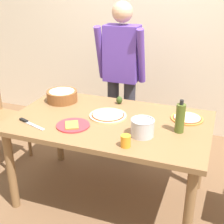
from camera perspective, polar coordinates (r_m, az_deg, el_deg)
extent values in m
plane|color=brown|center=(2.94, -0.35, -15.02)|extent=(8.00, 8.00, 0.00)
cube|color=beige|center=(3.87, 8.24, 15.47)|extent=(5.60, 0.10, 2.60)
cube|color=brown|center=(2.54, -0.39, -1.87)|extent=(1.60, 0.96, 0.04)
cylinder|color=brown|center=(2.75, -17.89, -10.11)|extent=(0.07, 0.07, 0.72)
cylinder|color=brown|center=(2.29, 13.81, -17.33)|extent=(0.07, 0.07, 0.72)
cylinder|color=brown|center=(3.31, -9.66, -3.13)|extent=(0.07, 0.07, 0.72)
cylinder|color=brown|center=(2.94, 15.84, -7.42)|extent=(0.07, 0.07, 0.72)
cylinder|color=#2D2D38|center=(3.40, 0.22, -0.87)|extent=(0.12, 0.12, 0.85)
cylinder|color=#2D2D38|center=(3.34, 3.12, -1.31)|extent=(0.12, 0.12, 0.85)
cube|color=#56389E|center=(3.14, 1.81, 10.59)|extent=(0.34, 0.20, 0.55)
cylinder|color=#56389E|center=(3.17, -2.15, 10.69)|extent=(0.07, 0.21, 0.55)
cylinder|color=#56389E|center=(3.04, 5.32, 10.04)|extent=(0.07, 0.21, 0.55)
sphere|color=tan|center=(3.08, 1.91, 17.77)|extent=(0.20, 0.20, 0.20)
cube|color=brown|center=(3.40, -19.33, -1.35)|extent=(0.42, 0.42, 0.05)
cylinder|color=brown|center=(3.29, -18.50, -6.96)|extent=(0.04, 0.04, 0.45)
cylinder|color=brown|center=(3.51, -14.89, -4.48)|extent=(0.04, 0.04, 0.45)
cylinder|color=brown|center=(3.72, -19.03, -3.38)|extent=(0.04, 0.04, 0.45)
cylinder|color=beige|center=(2.60, -0.75, -0.66)|extent=(0.31, 0.31, 0.01)
cylinder|color=#B22D1E|center=(2.59, -0.75, -0.50)|extent=(0.27, 0.27, 0.00)
cylinder|color=beige|center=(2.59, -0.75, -0.42)|extent=(0.25, 0.25, 0.00)
cylinder|color=#C67A33|center=(2.61, 13.50, -1.17)|extent=(0.26, 0.26, 0.01)
cylinder|color=#B22D1E|center=(2.61, 13.52, -1.01)|extent=(0.23, 0.23, 0.00)
cylinder|color=beige|center=(2.61, 13.53, -0.93)|extent=(0.21, 0.21, 0.00)
cylinder|color=red|center=(2.45, -7.11, -2.42)|extent=(0.26, 0.26, 0.01)
cube|color=#CC8438|center=(2.43, -7.33, -2.36)|extent=(0.15, 0.17, 0.01)
cylinder|color=brown|center=(2.93, -9.08, 2.88)|extent=(0.28, 0.28, 0.10)
ellipsoid|color=beige|center=(2.92, -9.13, 3.61)|extent=(0.25, 0.25, 0.05)
cylinder|color=#47561E|center=(2.35, 12.31, -1.14)|extent=(0.07, 0.07, 0.22)
cylinder|color=black|center=(2.30, 12.58, 1.75)|extent=(0.03, 0.03, 0.04)
cylinder|color=#B7B7BC|center=(2.28, 5.55, -2.93)|extent=(0.17, 0.17, 0.12)
torus|color=#A5A5AD|center=(2.25, 5.62, -1.47)|extent=(0.17, 0.17, 0.01)
cylinder|color=orange|center=(2.13, 2.50, -5.29)|extent=(0.07, 0.07, 0.08)
cube|color=silver|center=(2.50, -13.95, -2.43)|extent=(0.22, 0.10, 0.01)
cube|color=black|center=(2.60, -15.76, -1.47)|extent=(0.09, 0.05, 0.02)
ellipsoid|color=#2D4219|center=(2.84, 1.33, 2.19)|extent=(0.06, 0.06, 0.07)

